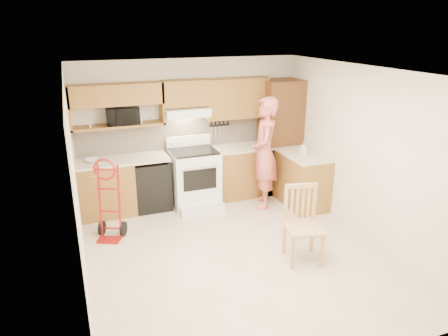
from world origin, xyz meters
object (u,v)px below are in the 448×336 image
hand_truck (108,203)px  dining_chair (304,226)px  range (195,174)px  person (264,153)px  microwave (123,115)px

hand_truck → dining_chair: hand_truck is taller
range → person: size_ratio=0.61×
person → hand_truck: person is taller
microwave → hand_truck: (-0.43, -1.03, -1.07)m
person → dining_chair: (-0.29, -1.83, -0.45)m
person → dining_chair: 1.91m
microwave → dining_chair: microwave is taller
person → hand_truck: 2.70m
person → hand_truck: size_ratio=1.71×
microwave → range: microwave is taller
range → person: bearing=-20.9°
microwave → person: bearing=-16.6°
range → hand_truck: 1.70m
microwave → hand_truck: bearing=-111.0°
range → dining_chair: range is taller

